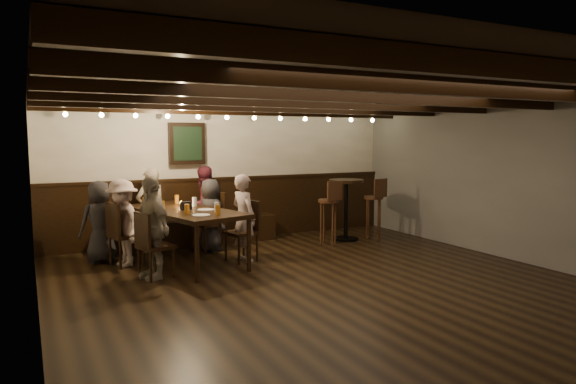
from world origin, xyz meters
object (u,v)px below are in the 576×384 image
person_right_near (211,215)px  bar_stool_left (328,221)px  chair_right_near (209,233)px  chair_right_far (242,243)px  bar_stool_right (374,217)px  dining_table (184,214)px  chair_left_far (155,258)px  person_right_far (244,218)px  person_bench_centre (151,210)px  chair_left_near (125,246)px  person_left_far (152,228)px  person_left_near (122,223)px  high_top_table (346,200)px  person_bench_left (100,222)px  person_bench_right (203,206)px

person_right_near → bar_stool_left: person_right_near is taller
chair_right_near → chair_right_far: chair_right_near is taller
bar_stool_left → bar_stool_right: (1.00, 0.05, 0.00)m
chair_right_near → dining_table: bearing=122.0°
chair_left_far → person_right_far: (1.42, 0.37, 0.38)m
person_bench_centre → person_right_near: bearing=141.3°
dining_table → person_right_near: bearing=31.0°
person_right_near → bar_stool_left: (1.97, -0.46, -0.18)m
dining_table → person_right_near: (0.61, 0.63, -0.14)m
chair_left_far → chair_right_far: (1.39, 0.37, 0.01)m
dining_table → chair_left_far: chair_left_far is taller
person_right_far → chair_right_near: bearing=1.9°
chair_left_near → person_left_far: bearing=-1.9°
bar_stool_right → chair_left_far: bearing=-176.9°
bar_stool_right → dining_table: bearing=175.2°
person_left_near → bar_stool_left: person_left_near is taller
person_left_far → high_top_table: bearing=90.4°
dining_table → person_bench_left: 1.28m
chair_left_near → bar_stool_left: 3.40m
chair_right_near → person_bench_right: person_bench_right is taller
person_bench_left → person_left_near: size_ratio=0.97×
dining_table → person_left_far: (-0.61, -0.63, -0.06)m
person_left_far → bar_stool_left: (3.19, 0.79, -0.26)m
person_bench_right → person_right_near: bearing=71.6°
high_top_table → bar_stool_right: size_ratio=0.99×
person_left_near → person_bench_left: bearing=-161.6°
chair_right_far → person_bench_right: person_bench_right is taller
dining_table → chair_left_near: size_ratio=2.49×
chair_left_near → bar_stool_right: 4.40m
bar_stool_left → bar_stool_right: same height
person_bench_centre → person_left_near: size_ratio=1.08×
person_left_far → person_right_near: bearing=121.0°
dining_table → person_right_far: size_ratio=1.77×
chair_right_far → high_top_table: 2.40m
person_bench_left → person_left_far: bearing=96.3°
chair_right_far → bar_stool_left: (1.77, 0.42, 0.14)m
chair_right_near → person_bench_right: bearing=-21.8°
person_bench_left → person_right_far: bearing=140.7°
person_left_near → person_right_far: person_right_far is taller
person_right_far → person_bench_left: bearing=50.7°
chair_right_far → person_right_far: (0.03, 0.01, 0.38)m
dining_table → chair_left_far: size_ratio=2.61×
dining_table → person_bench_left: size_ratio=1.90×
chair_left_near → bar_stool_left: bar_stool_left is taller
chair_left_far → person_bench_centre: person_bench_centre is taller
person_right_near → chair_right_near: bearing=90.0°
chair_left_near → person_left_near: size_ratio=0.74×
person_left_near → bar_stool_left: 3.43m
chair_right_far → high_top_table: high_top_table is taller
person_right_far → bar_stool_left: (1.74, 0.41, -0.24)m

